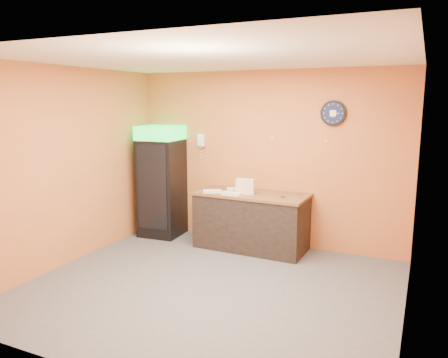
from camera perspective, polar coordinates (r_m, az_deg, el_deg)
The scene contains 15 objects.
floor at distance 5.67m, azimuth -1.74°, elevation -13.99°, with size 4.50×4.50×0.00m, color #47474C.
back_wall at distance 7.07m, azimuth 5.49°, elevation 2.66°, with size 4.50×0.02×2.80m, color #C77138.
left_wall at distance 6.57m, azimuth -19.65°, elevation 1.53°, with size 0.02×4.00×2.80m, color #C77138.
right_wall at distance 4.71m, azimuth 23.46°, elevation -1.96°, with size 0.02×4.00×2.80m, color #C77138.
ceiling at distance 5.19m, azimuth -1.92°, elevation 15.48°, with size 4.50×4.00×0.02m, color white.
beverage_cooler at distance 7.58m, azimuth -8.33°, elevation -0.48°, with size 0.71×0.72×1.90m.
prep_counter at distance 6.95m, azimuth 3.58°, elevation -5.63°, with size 1.71×0.76×0.86m, color black.
wall_clock at distance 6.71m, azimuth 14.09°, elevation 8.33°, with size 0.38×0.06×0.38m.
wall_phone at distance 7.46m, azimuth -3.00°, elevation 5.09°, with size 0.11×0.10×0.21m.
butcher_paper at distance 6.84m, azimuth 3.63°, elevation -2.01°, with size 1.76×0.79×0.04m, color brown.
sub_roll_stack at distance 6.73m, azimuth 2.79°, elevation -0.99°, with size 0.29×0.13×0.24m.
wrapped_sandwich_left at distance 6.86m, azimuth -1.51°, elevation -1.61°, with size 0.29×0.11×0.04m, color silver.
wrapped_sandwich_mid at distance 6.68m, azimuth 0.98°, elevation -1.92°, with size 0.30×0.12×0.04m, color silver.
wrapped_sandwich_right at distance 7.04m, azimuth 1.52°, elevation -1.32°, with size 0.28×0.11×0.04m, color silver.
kitchen_tool at distance 7.05m, azimuth 1.65°, elevation -1.23°, with size 0.06×0.06×0.06m, color silver.
Camera 1 is at (2.33, -4.61, 2.32)m, focal length 35.00 mm.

